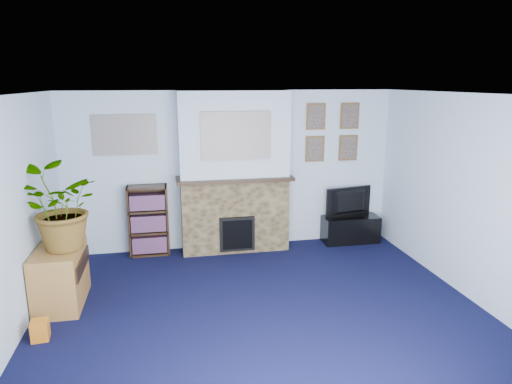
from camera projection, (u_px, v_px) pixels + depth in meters
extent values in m
cube|color=black|center=(263.00, 314.00, 5.10)|extent=(5.00, 4.50, 0.01)
cube|color=white|center=(263.00, 95.00, 4.53)|extent=(5.00, 4.50, 0.01)
cube|color=silver|center=(232.00, 171.00, 6.96)|extent=(5.00, 0.04, 2.40)
cube|color=silver|center=(342.00, 315.00, 2.67)|extent=(5.00, 0.04, 2.40)
cube|color=silver|center=(7.00, 225.00, 4.34)|extent=(0.04, 4.50, 2.40)
cube|color=silver|center=(474.00, 199.00, 5.28)|extent=(0.04, 4.50, 2.40)
cube|color=brown|center=(235.00, 215.00, 6.92)|extent=(1.60, 0.40, 1.10)
cube|color=brown|center=(234.00, 136.00, 6.64)|extent=(1.60, 0.40, 1.30)
cube|color=brown|center=(235.00, 178.00, 6.76)|extent=(1.72, 0.50, 0.05)
cube|color=brown|center=(237.00, 234.00, 6.78)|extent=(0.52, 0.08, 0.52)
cube|color=brown|center=(238.00, 235.00, 6.74)|extent=(0.44, 0.02, 0.44)
cube|color=gray|center=(236.00, 136.00, 6.42)|extent=(1.00, 0.03, 0.68)
cube|color=gray|center=(125.00, 135.00, 6.51)|extent=(0.90, 0.03, 0.58)
cube|color=brown|center=(316.00, 116.00, 6.99)|extent=(0.30, 0.03, 0.40)
cube|color=brown|center=(350.00, 116.00, 7.09)|extent=(0.30, 0.03, 0.40)
cube|color=brown|center=(315.00, 149.00, 7.11)|extent=(0.30, 0.03, 0.40)
cube|color=brown|center=(348.00, 148.00, 7.21)|extent=(0.30, 0.03, 0.40)
cube|color=black|center=(350.00, 228.00, 7.33)|extent=(0.89, 0.37, 0.42)
imported|color=black|center=(351.00, 202.00, 7.25)|extent=(0.81, 0.26, 0.46)
cube|color=black|center=(149.00, 218.00, 6.86)|extent=(0.58, 0.02, 1.05)
cube|color=black|center=(129.00, 222.00, 6.68)|extent=(0.03, 0.28, 1.05)
cube|color=black|center=(168.00, 219.00, 6.79)|extent=(0.03, 0.28, 1.05)
cube|color=black|center=(151.00, 253.00, 6.86)|extent=(0.56, 0.28, 0.03)
cube|color=black|center=(149.00, 232.00, 6.78)|extent=(0.56, 0.28, 0.03)
cube|color=black|center=(148.00, 210.00, 6.70)|extent=(0.56, 0.28, 0.03)
cube|color=black|center=(147.00, 187.00, 6.61)|extent=(0.56, 0.28, 0.03)
cube|color=black|center=(150.00, 243.00, 6.81)|extent=(0.50, 0.22, 0.24)
cube|color=black|center=(149.00, 222.00, 6.73)|extent=(0.50, 0.22, 0.24)
cube|color=black|center=(147.00, 201.00, 6.65)|extent=(0.50, 0.22, 0.22)
cube|color=olive|center=(61.00, 275.00, 5.26)|extent=(0.49, 0.88, 0.68)
imported|color=#26661E|center=(57.00, 208.00, 5.03)|extent=(0.98, 0.88, 0.96)
cube|color=gold|center=(236.00, 172.00, 6.72)|extent=(0.11, 0.07, 0.15)
cylinder|color=#B2BFC6|center=(255.00, 171.00, 6.77)|extent=(0.05, 0.05, 0.14)
sphere|color=slate|center=(202.00, 174.00, 6.62)|extent=(0.12, 0.12, 0.12)
cylinder|color=orange|center=(281.00, 171.00, 6.85)|extent=(0.06, 0.06, 0.12)
cube|color=#198C26|center=(54.00, 297.00, 5.18)|extent=(0.47, 0.42, 0.31)
sphere|color=blue|center=(50.00, 301.00, 5.19)|extent=(0.19, 0.19, 0.19)
cube|color=orange|center=(40.00, 329.00, 4.57)|extent=(0.18, 0.18, 0.20)
cylinder|color=red|center=(66.00, 280.00, 5.79)|extent=(0.33, 0.15, 0.19)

